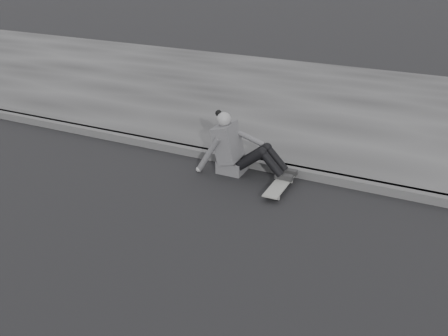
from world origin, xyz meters
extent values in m
plane|color=black|center=(0.00, 0.00, 0.00)|extent=(80.00, 80.00, 0.00)
cube|color=#434343|center=(0.00, 2.58, 0.06)|extent=(24.00, 0.16, 0.12)
cube|color=#363636|center=(0.00, 5.60, 0.06)|extent=(24.00, 6.00, 0.12)
cylinder|color=gray|center=(0.34, 1.80, 0.03)|extent=(0.03, 0.05, 0.05)
cylinder|color=gray|center=(0.49, 1.80, 0.03)|extent=(0.03, 0.05, 0.05)
cylinder|color=gray|center=(0.34, 2.32, 0.03)|extent=(0.03, 0.05, 0.05)
cylinder|color=gray|center=(0.49, 2.32, 0.03)|extent=(0.03, 0.05, 0.05)
cube|color=#2C2C2F|center=(0.42, 1.80, 0.06)|extent=(0.16, 0.04, 0.03)
cube|color=#2C2C2F|center=(0.42, 2.32, 0.06)|extent=(0.16, 0.04, 0.03)
cube|color=slate|center=(0.42, 2.06, 0.08)|extent=(0.20, 0.78, 0.02)
cube|color=#49494B|center=(-0.38, 2.31, 0.09)|extent=(0.36, 0.34, 0.18)
cube|color=#49494B|center=(-0.45, 2.31, 0.43)|extent=(0.37, 0.40, 0.57)
cube|color=#49494B|center=(-0.58, 2.31, 0.55)|extent=(0.14, 0.30, 0.20)
cylinder|color=gray|center=(-0.50, 2.31, 0.67)|extent=(0.09, 0.09, 0.08)
sphere|color=gray|center=(-0.51, 2.31, 0.76)|extent=(0.20, 0.20, 0.20)
sphere|color=black|center=(-0.60, 2.33, 0.83)|extent=(0.09, 0.09, 0.09)
cylinder|color=black|center=(-0.07, 2.22, 0.28)|extent=(0.43, 0.13, 0.39)
cylinder|color=black|center=(-0.07, 2.40, 0.28)|extent=(0.43, 0.13, 0.39)
cylinder|color=black|center=(0.23, 2.22, 0.28)|extent=(0.35, 0.11, 0.36)
cylinder|color=black|center=(0.23, 2.40, 0.28)|extent=(0.35, 0.11, 0.36)
sphere|color=black|center=(0.10, 2.22, 0.42)|extent=(0.13, 0.13, 0.13)
sphere|color=black|center=(0.10, 2.40, 0.42)|extent=(0.13, 0.13, 0.13)
cube|color=#242424|center=(0.42, 2.22, 0.12)|extent=(0.24, 0.08, 0.07)
cube|color=#242424|center=(0.42, 2.40, 0.12)|extent=(0.24, 0.08, 0.07)
cylinder|color=#49494B|center=(-0.65, 2.10, 0.29)|extent=(0.38, 0.08, 0.58)
sphere|color=gray|center=(-0.80, 2.09, 0.04)|extent=(0.08, 0.08, 0.08)
cylinder|color=#49494B|center=(-0.21, 2.47, 0.49)|extent=(0.48, 0.08, 0.21)
camera|label=1|loc=(2.24, -3.48, 3.08)|focal=40.00mm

